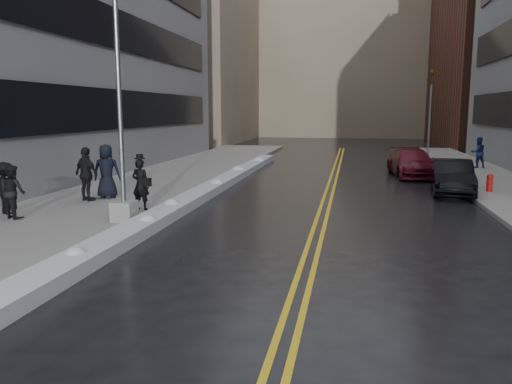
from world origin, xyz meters
The scene contains 18 objects.
ground centered at (0.00, 0.00, 0.00)m, with size 160.00×160.00×0.00m, color black.
sidewalk_west centered at (-5.75, 10.00, 0.07)m, with size 5.50×50.00×0.15m, color gray.
lane_line_left centered at (2.35, 10.00, 0.00)m, with size 0.12×50.00×0.01m, color gold.
lane_line_right centered at (2.65, 10.00, 0.00)m, with size 0.12×50.00×0.01m, color gold.
snow_ridge centered at (-2.45, 8.00, 0.17)m, with size 0.90×30.00×0.34m, color silver.
building_west_far centered at (-15.50, 44.00, 9.00)m, with size 14.00×22.00×18.00m, color gray.
building_far centered at (2.00, 60.00, 11.00)m, with size 36.00×16.00×22.00m, color gray.
lamppost centered at (-3.30, 2.00, 2.53)m, with size 0.65×0.65×7.62m.
fire_hydrant centered at (9.00, 10.00, 0.55)m, with size 0.26×0.26×0.73m.
traffic_signal centered at (8.50, 24.00, 3.40)m, with size 0.16×0.20×6.00m.
pedestrian_fedora centered at (-3.50, 3.70, 1.01)m, with size 0.62×0.41×1.71m, color black.
pedestrian_b centered at (-6.82, 1.72, 0.98)m, with size 0.81×0.63×1.67m, color black.
pedestrian_c centered at (-5.71, 5.61, 1.17)m, with size 1.00×0.65×2.04m, color black.
pedestrian_d centered at (-6.13, 4.90, 1.14)m, with size 1.16×0.48×1.98m, color black.
pedestrian_e centered at (-7.47, 2.27, 0.99)m, with size 1.08×0.62×1.68m, color black.
pedestrian_east centered at (10.59, 19.11, 1.03)m, with size 0.86×0.67×1.77m, color navy.
car_black centered at (7.50, 9.90, 0.72)m, with size 1.52×4.36×1.44m, color black.
car_maroon centered at (6.52, 15.46, 0.72)m, with size 2.02×4.97×1.44m, color #470B18.
Camera 1 is at (3.40, -11.72, 3.45)m, focal length 35.00 mm.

